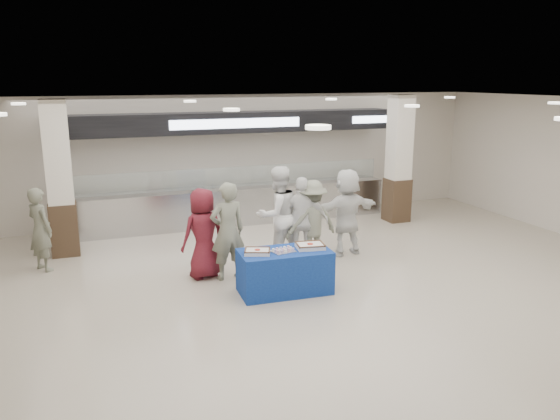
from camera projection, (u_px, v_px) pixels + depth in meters
name	position (u px, v px, depth m)	size (l,w,h in m)	color
ground	(323.00, 303.00, 9.00)	(14.00, 14.00, 0.00)	beige
serving_line	(234.00, 178.00, 13.64)	(8.70, 0.85, 2.80)	#B6B8BD
column_left	(60.00, 183.00, 11.12)	(0.55, 0.55, 3.20)	#342417
column_right	(399.00, 162.00, 13.81)	(0.55, 0.55, 3.20)	#342417
display_table	(285.00, 272.00, 9.35)	(1.55, 0.78, 0.75)	navy
sheet_cake_left	(257.00, 251.00, 9.10)	(0.51, 0.46, 0.09)	white
sheet_cake_right	(310.00, 245.00, 9.39)	(0.52, 0.43, 0.10)	white
cupcake_tray	(283.00, 250.00, 9.21)	(0.42, 0.35, 0.06)	#B2B2B7
civilian_maroon	(203.00, 233.00, 9.97)	(0.82, 0.53, 1.68)	maroon
soldier_a	(228.00, 231.00, 9.87)	(0.66, 0.43, 1.81)	slate
chef_tall	(278.00, 215.00, 10.80)	(0.94, 0.73, 1.94)	white
chef_short	(302.00, 221.00, 10.73)	(1.02, 0.43, 1.74)	white
soldier_b	(312.00, 222.00, 10.80)	(1.08, 0.62, 1.67)	slate
civilian_white	(347.00, 212.00, 11.28)	(1.68, 0.54, 1.81)	white
soldier_bg	(40.00, 229.00, 10.35)	(0.59, 0.39, 1.62)	slate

